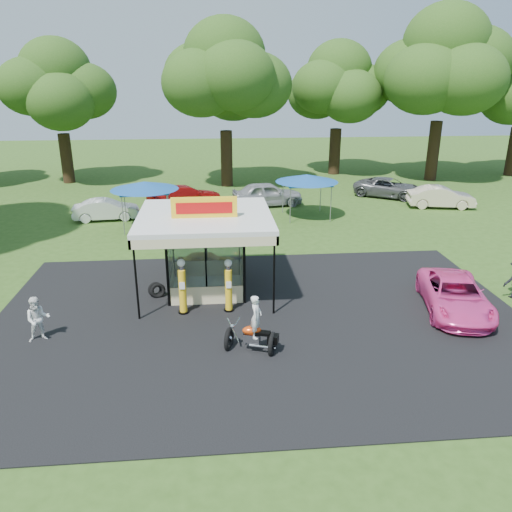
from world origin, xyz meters
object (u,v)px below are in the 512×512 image
object	(u,v)px
bg_car_b	(185,197)
tent_east	(307,179)
motorcycle	(254,329)
spectator_west	(38,319)
bg_car_d	(389,188)
gas_pump_right	(229,287)
bg_car_c	(267,194)
tent_west	(144,186)
gas_station_kiosk	(206,251)
bg_car_a	(106,210)
gas_pump_left	(182,288)
bg_car_e	(441,197)
pink_sedan	(455,295)
kiosk_car	(207,262)

from	to	relation	value
bg_car_b	tent_east	xyz separation A→B (m)	(7.90, -3.15, 1.74)
tent_east	motorcycle	bearing A→B (deg)	-106.23
spectator_west	bg_car_d	world-z (taller)	spectator_west
gas_pump_right	bg_car_c	distance (m)	16.92
spectator_west	tent_west	bearing A→B (deg)	64.01
gas_station_kiosk	motorcycle	size ratio (longest dim) A/B	2.57
bg_car_a	tent_west	distance (m)	3.83
gas_station_kiosk	tent_east	xyz separation A→B (m)	(6.35, 11.23, 0.74)
gas_pump_left	tent_west	bearing A→B (deg)	102.85
gas_station_kiosk	gas_pump_right	size ratio (longest dim) A/B	2.50
tent_east	bg_car_e	bearing A→B (deg)	9.49
pink_sedan	tent_west	distance (m)	18.44
bg_car_e	tent_east	distance (m)	10.09
bg_car_b	motorcycle	bearing A→B (deg)	162.62
pink_sedan	gas_station_kiosk	bearing A→B (deg)	175.80
gas_pump_right	tent_west	bearing A→B (deg)	110.59
gas_pump_left	gas_pump_right	bearing A→B (deg)	1.20
gas_station_kiosk	bg_car_b	distance (m)	14.50
bg_car_b	gas_pump_right	bearing A→B (deg)	161.83
gas_pump_left	bg_car_b	xyz separation A→B (m)	(-0.63, 16.56, -0.29)
bg_car_c	tent_east	distance (m)	4.22
pink_sedan	bg_car_e	xyz separation A→B (m)	(6.57, 15.77, 0.07)
gas_pump_right	bg_car_d	distance (m)	22.45
bg_car_c	tent_west	distance (m)	9.26
spectator_west	gas_pump_left	bearing A→B (deg)	1.72
bg_car_a	gas_pump_right	bearing A→B (deg)	-159.02
bg_car_b	tent_west	distance (m)	5.32
bg_car_a	bg_car_e	xyz separation A→B (m)	(22.55, 1.15, 0.07)
bg_car_a	gas_station_kiosk	bearing A→B (deg)	-157.98
motorcycle	spectator_west	size ratio (longest dim) A/B	1.28
kiosk_car	bg_car_c	world-z (taller)	bg_car_c
gas_station_kiosk	tent_east	size ratio (longest dim) A/B	1.35
gas_pump_right	bg_car_c	bearing A→B (deg)	78.59
pink_sedan	bg_car_a	world-z (taller)	bg_car_a
bg_car_a	pink_sedan	bearing A→B (deg)	-139.09
bg_car_b	bg_car_d	xyz separation A→B (m)	(15.18, 1.93, -0.08)
motorcycle	bg_car_e	xyz separation A→B (m)	(14.58, 18.08, -0.08)
gas_pump_left	gas_pump_right	world-z (taller)	gas_pump_left
motorcycle	tent_west	xyz separation A→B (m)	(-5.21, 15.03, 1.72)
bg_car_a	bg_car_c	world-z (taller)	bg_car_c
bg_car_e	tent_east	world-z (taller)	tent_east
gas_pump_left	bg_car_b	world-z (taller)	gas_pump_left
gas_station_kiosk	gas_pump_right	distance (m)	2.42
gas_station_kiosk	bg_car_e	size ratio (longest dim) A/B	1.20
pink_sedan	motorcycle	bearing A→B (deg)	-151.25
gas_pump_left	gas_station_kiosk	bearing A→B (deg)	67.32
kiosk_car	tent_east	bearing A→B (deg)	-35.14
bg_car_a	bg_car_b	distance (m)	5.54
gas_pump_left	bg_car_b	distance (m)	16.57
bg_car_c	bg_car_e	xyz separation A→B (m)	(11.96, -1.57, -0.10)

